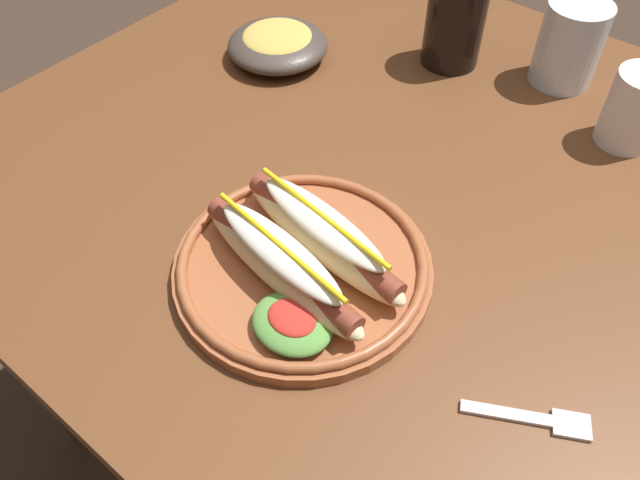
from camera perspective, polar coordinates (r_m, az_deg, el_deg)
The scene contains 8 objects.
ground_plane at distance 1.43m, azimuth 5.79°, elevation -17.11°, with size 8.00×8.00×0.00m, color #3D2D23.
dining_table at distance 0.89m, azimuth 8.92°, elevation 0.18°, with size 1.19×0.97×0.74m.
hot_dog_plate at distance 0.69m, azimuth -1.60°, elevation -1.92°, with size 0.29×0.29×0.08m.
fork at distance 0.65m, azimuth 18.77°, elevation -14.90°, with size 0.11×0.07×0.00m.
soda_cup at distance 1.02m, azimuth 11.93°, elevation 18.41°, with size 0.09×0.09×0.13m, color black.
water_cup at distance 1.02m, azimuth 21.38°, elevation 15.98°, with size 0.09×0.09×0.12m, color silver.
extra_cup at distance 0.94m, azimuth 26.27°, elevation 10.43°, with size 0.07×0.07×0.10m, color white.
side_bowl at distance 1.03m, azimuth -3.80°, elevation 17.09°, with size 0.15×0.15×0.05m.
Camera 1 is at (0.26, -0.54, 1.30)m, focal length 35.87 mm.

